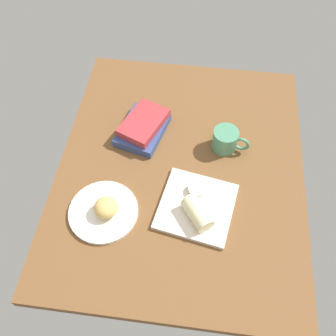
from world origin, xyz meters
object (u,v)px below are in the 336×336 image
object	(u,v)px
breakfast_wrap	(197,213)
book_stack	(143,127)
square_plate	(196,206)
sauce_cup	(197,189)
round_plate	(103,212)
coffee_mug	(226,140)
scone_pastry	(106,208)

from	to	relation	value
breakfast_wrap	book_stack	distance (cm)	42.53
square_plate	sauce_cup	bearing A→B (deg)	-174.26
round_plate	coffee_mug	bearing A→B (deg)	129.85
breakfast_wrap	scone_pastry	bearing A→B (deg)	-32.73
scone_pastry	sauce_cup	size ratio (longest dim) A/B	1.38
coffee_mug	breakfast_wrap	bearing A→B (deg)	-14.32
breakfast_wrap	coffee_mug	size ratio (longest dim) A/B	0.83
sauce_cup	coffee_mug	world-z (taller)	coffee_mug
scone_pastry	square_plate	size ratio (longest dim) A/B	0.33
round_plate	sauce_cup	xyz separation A→B (cm)	(-11.44, 30.70, 2.13)
round_plate	breakfast_wrap	distance (cm)	31.98
breakfast_wrap	coffee_mug	bearing A→B (deg)	-140.22
scone_pastry	coffee_mug	size ratio (longest dim) A/B	0.58
coffee_mug	scone_pastry	bearing A→B (deg)	-49.00
square_plate	coffee_mug	world-z (taller)	coffee_mug
scone_pastry	breakfast_wrap	distance (cm)	30.35
square_plate	round_plate	bearing A→B (deg)	-79.27
square_plate	scone_pastry	bearing A→B (deg)	-78.47
scone_pastry	sauce_cup	xyz separation A→B (cm)	(-11.61, 29.31, -1.47)
scone_pastry	round_plate	bearing A→B (deg)	-97.05
sauce_cup	scone_pastry	bearing A→B (deg)	-68.39
breakfast_wrap	sauce_cup	bearing A→B (deg)	-120.17
round_plate	sauce_cup	bearing A→B (deg)	110.43
scone_pastry	sauce_cup	bearing A→B (deg)	111.61
book_stack	coffee_mug	distance (cm)	32.25
round_plate	scone_pastry	world-z (taller)	scone_pastry
scone_pastry	coffee_mug	distance (cm)	50.88
round_plate	scone_pastry	size ratio (longest dim) A/B	2.92
sauce_cup	coffee_mug	xyz separation A→B (cm)	(-21.77, 9.09, 1.67)
round_plate	scone_pastry	xyz separation A→B (cm)	(0.17, 1.39, 3.60)
sauce_cup	round_plate	bearing A→B (deg)	-69.57
scone_pastry	book_stack	size ratio (longest dim) A/B	0.33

